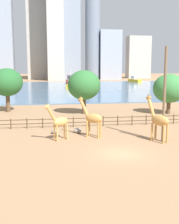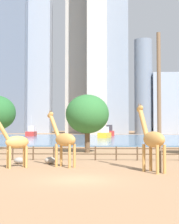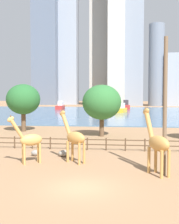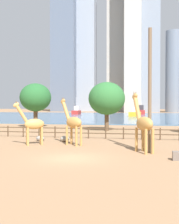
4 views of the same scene
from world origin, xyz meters
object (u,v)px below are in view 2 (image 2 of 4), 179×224
(boat_barge, at_px, (31,133))
(boulder_by_pole, at_px, (50,160))
(giraffe_tall, at_px, (152,139))
(utility_pole, at_px, (159,102))
(boat_sailboat, at_px, (105,134))
(boat_tug, at_px, (109,132))
(giraffe_young, at_px, (15,142))
(giraffe_companion, at_px, (64,140))
(tree_left_large, at_px, (87,114))
(boulder_near_fence, at_px, (19,161))

(boat_barge, bearing_deg, boulder_by_pole, 9.35)
(giraffe_tall, height_order, utility_pole, utility_pole)
(boat_sailboat, bearing_deg, boat_barge, -115.14)
(giraffe_tall, bearing_deg, boat_barge, -12.74)
(utility_pole, bearing_deg, boat_sailboat, 92.88)
(boat_tug, distance_m, boat_barge, 26.72)
(giraffe_young, xyz_separation_m, boat_sailboat, (7.04, 69.62, -0.72))
(giraffe_companion, height_order, utility_pole, utility_pole)
(boulder_by_pole, relative_size, boat_sailboat, 0.13)
(utility_pole, distance_m, boat_barge, 94.39)
(tree_left_large, xyz_separation_m, boat_tug, (3.94, 76.79, -3.25))
(boat_sailboat, bearing_deg, tree_left_large, 9.11)
(giraffe_companion, distance_m, tree_left_large, 15.81)
(giraffe_young, distance_m, boulder_near_fence, 3.46)
(giraffe_tall, xyz_separation_m, boulder_by_pole, (-7.92, 5.04, -1.99))
(giraffe_young, height_order, boat_tug, giraffe_young)
(boat_sailboat, bearing_deg, giraffe_young, 5.79)
(boat_sailboat, bearing_deg, giraffe_companion, 8.74)
(giraffe_tall, distance_m, boat_tug, 95.19)
(giraffe_tall, distance_m, utility_pole, 2.64)
(tree_left_large, height_order, boat_tug, tree_left_large)
(tree_left_large, xyz_separation_m, boat_sailboat, (2.28, 53.27, -3.47))
(boulder_by_pole, distance_m, boat_barge, 87.19)
(utility_pole, height_order, boulder_by_pole, utility_pole)
(boulder_near_fence, bearing_deg, utility_pole, -24.72)
(boat_tug, bearing_deg, tree_left_large, -3.42)
(utility_pole, relative_size, boulder_near_fence, 10.83)
(boat_sailboat, bearing_deg, boat_tug, -172.47)
(boat_barge, bearing_deg, giraffe_young, 7.52)
(giraffe_companion, bearing_deg, boat_tug, -56.72)
(boulder_by_pole, height_order, tree_left_large, tree_left_large)
(boulder_by_pole, distance_m, tree_left_large, 14.29)
(giraffe_tall, distance_m, tree_left_large, 19.32)
(giraffe_young, relative_size, boat_barge, 0.53)
(boulder_near_fence, bearing_deg, giraffe_young, -82.37)
(boulder_by_pole, bearing_deg, giraffe_young, -126.82)
(giraffe_tall, xyz_separation_m, boat_barge, (-27.68, 89.96, -0.94))
(boulder_near_fence, bearing_deg, boat_sailboat, 83.63)
(boulder_near_fence, bearing_deg, boulder_by_pole, 0.19)
(giraffe_companion, relative_size, boulder_by_pole, 4.78)
(boulder_near_fence, bearing_deg, giraffe_companion, -28.47)
(giraffe_tall, xyz_separation_m, boat_tug, (-1.47, 95.18, -0.81))
(giraffe_tall, height_order, boulder_by_pole, giraffe_tall)
(boat_sailboat, distance_m, boat_barge, 30.62)
(boulder_by_pole, distance_m, boat_sailboat, 66.80)
(giraffe_companion, relative_size, tree_left_large, 0.63)
(giraffe_companion, height_order, boat_barge, boat_barge)
(boat_barge, bearing_deg, utility_pole, 13.63)
(giraffe_young, distance_m, boat_sailboat, 69.98)
(giraffe_young, xyz_separation_m, boat_barge, (-17.51, 87.92, -0.63))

